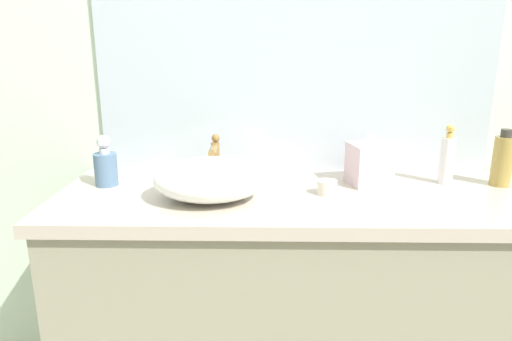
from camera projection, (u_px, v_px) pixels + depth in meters
The scene contains 10 objects.
bathroom_wall_rear at pixel (295, 59), 1.67m from camera, with size 6.00×0.06×2.60m, color silver.
vanity_counter at pixel (297, 316), 1.59m from camera, with size 1.54×0.57×0.90m.
wall_mirror_panel at pixel (298, 14), 1.59m from camera, with size 1.42×0.01×1.12m, color #B2BCC6.
sink_basin at pixel (210, 179), 1.40m from camera, with size 0.34×0.29×0.13m, color white.
faucet at pixel (215, 156), 1.55m from camera, with size 0.03×0.14×0.16m.
soap_dispenser at pixel (447, 158), 1.55m from camera, with size 0.05×0.05×0.20m.
lotion_bottle at pixel (105, 165), 1.53m from camera, with size 0.08×0.08×0.17m.
perfume_bottle at pixel (503, 160), 1.53m from camera, with size 0.07×0.07×0.19m.
tissue_box at pixel (369, 162), 1.54m from camera, with size 0.15×0.15×0.18m.
candle_jar at pixel (327, 187), 1.45m from camera, with size 0.06×0.06×0.05m, color silver.
Camera 1 is at (-0.11, -0.99, 1.36)m, focal length 32.29 mm.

